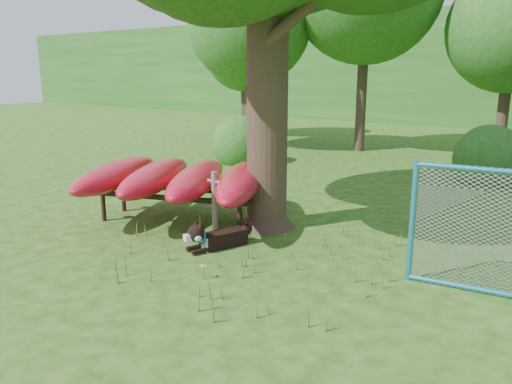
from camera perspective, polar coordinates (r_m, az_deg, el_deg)
The scene contains 9 objects.
ground at distance 7.28m, azimuth -6.94°, elevation -9.27°, with size 80.00×80.00×0.00m, color #214B0F.
wooden_post at distance 8.76m, azimuth -4.75°, elevation -1.09°, with size 0.31×0.11×1.14m.
kayak_rack at distance 9.58m, azimuth -9.11°, elevation 1.54°, with size 4.50×4.05×1.10m.
husky_dog at distance 8.17m, azimuth -4.73°, elevation -5.18°, with size 0.62×1.16×0.54m.
wildflower_clump at distance 7.03m, azimuth -6.01°, elevation -8.54°, with size 0.10×0.10×0.22m.
bg_tree_a at distance 18.64m, azimuth -0.76°, elevation 18.73°, with size 4.40×4.40×6.70m.
bg_tree_f at distance 22.49m, azimuth -1.29°, elevation 15.92°, with size 3.60×3.60×5.55m.
shrub_left at distance 15.92m, azimuth -1.78°, elevation 3.40°, with size 1.80×1.80×1.80m, color #235B1D.
shrub_mid at distance 14.39m, azimuth 24.85°, elevation 1.04°, with size 1.80×1.80×1.80m, color #235B1D.
Camera 1 is at (4.62, -4.87, 2.82)m, focal length 35.00 mm.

